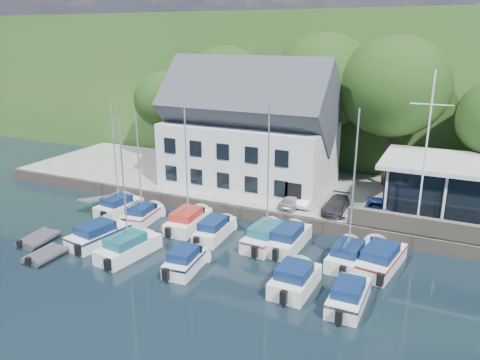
{
  "coord_description": "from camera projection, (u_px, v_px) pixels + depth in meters",
  "views": [
    {
      "loc": [
        9.21,
        -19.66,
        13.76
      ],
      "look_at": [
        -4.34,
        9.0,
        3.84
      ],
      "focal_mm": 35.0,
      "sensor_mm": 36.0,
      "label": 1
    }
  ],
  "objects": [
    {
      "name": "quay_face",
      "position": [
        305.0,
        224.0,
        34.17
      ],
      "size": [
        60.0,
        0.3,
        1.0
      ],
      "primitive_type": "cube",
      "color": "#645C50",
      "rests_on": "ground"
    },
    {
      "name": "harbor_building",
      "position": [
        249.0,
        136.0,
        40.32
      ],
      "size": [
        14.4,
        8.2,
        8.7
      ],
      "primitive_type": null,
      "color": "silver",
      "rests_on": "quay"
    },
    {
      "name": "car_blue",
      "position": [
        377.0,
        209.0,
        33.94
      ],
      "size": [
        1.64,
        3.83,
        1.29
      ],
      "primitive_type": "imported",
      "rotation": [
        0.0,
        0.0,
        0.04
      ],
      "color": "navy",
      "rests_on": "quay"
    },
    {
      "name": "boat_r1_5",
      "position": [
        288.0,
        236.0,
        31.36
      ],
      "size": [
        2.19,
        6.65,
        1.57
      ],
      "primitive_type": null,
      "rotation": [
        0.0,
        0.0,
        -0.02
      ],
      "color": "silver",
      "rests_on": "ground"
    },
    {
      "name": "tree_0",
      "position": [
        166.0,
        115.0,
        49.85
      ],
      "size": [
        6.65,
        6.65,
        9.09
      ],
      "primitive_type": null,
      "color": "black",
      "rests_on": "quay"
    },
    {
      "name": "flagpole",
      "position": [
        425.0,
        154.0,
        30.13
      ],
      "size": [
        2.57,
        0.2,
        10.7
      ],
      "primitive_type": null,
      "color": "silver",
      "rests_on": "quay"
    },
    {
      "name": "field_patch",
      "position": [
        465.0,
        19.0,
        77.14
      ],
      "size": [
        50.0,
        30.0,
        0.3
      ],
      "primitive_type": "cube",
      "color": "#4A592C",
      "rests_on": "hillside"
    },
    {
      "name": "dinghy_0",
      "position": [
        38.0,
        238.0,
        32.17
      ],
      "size": [
        2.11,
        3.15,
        0.69
      ],
      "primitive_type": null,
      "rotation": [
        0.0,
        0.0,
        0.12
      ],
      "color": "#36363A",
      "rests_on": "ground"
    },
    {
      "name": "boat_r2_2",
      "position": [
        186.0,
        259.0,
        28.34
      ],
      "size": [
        2.21,
        5.09,
        1.46
      ],
      "primitive_type": null,
      "rotation": [
        0.0,
        0.0,
        0.1
      ],
      "color": "silver",
      "rests_on": "ground"
    },
    {
      "name": "tree_1",
      "position": [
        225.0,
        107.0,
        46.05
      ],
      "size": [
        8.61,
        8.61,
        11.77
      ],
      "primitive_type": null,
      "color": "black",
      "rests_on": "quay"
    },
    {
      "name": "car_white",
      "position": [
        309.0,
        197.0,
        36.54
      ],
      "size": [
        1.45,
        3.69,
        1.2
      ],
      "primitive_type": "imported",
      "rotation": [
        0.0,
        0.0,
        -0.05
      ],
      "color": "silver",
      "rests_on": "quay"
    },
    {
      "name": "gangway",
      "position": [
        109.0,
        205.0,
        39.32
      ],
      "size": [
        1.2,
        6.0,
        1.4
      ],
      "primitive_type": null,
      "color": "silver",
      "rests_on": "ground"
    },
    {
      "name": "boat_r2_0",
      "position": [
        98.0,
        233.0,
        32.01
      ],
      "size": [
        3.11,
        6.53,
        1.51
      ],
      "primitive_type": null,
      "rotation": [
        0.0,
        0.0,
        -0.16
      ],
      "color": "silver",
      "rests_on": "ground"
    },
    {
      "name": "boat_r1_0",
      "position": [
        115.0,
        160.0,
        36.28
      ],
      "size": [
        2.66,
        5.82,
        8.89
      ],
      "primitive_type": null,
      "rotation": [
        0.0,
        0.0,
        -0.13
      ],
      "color": "silver",
      "rests_on": "ground"
    },
    {
      "name": "club_pavilion",
      "position": [
        477.0,
        192.0,
        33.24
      ],
      "size": [
        13.2,
        7.2,
        4.1
      ],
      "primitive_type": null,
      "color": "black",
      "rests_on": "quay"
    },
    {
      "name": "ground",
      "position": [
        241.0,
        305.0,
        24.82
      ],
      "size": [
        180.0,
        180.0,
        0.0
      ],
      "primitive_type": "plane",
      "color": "black",
      "rests_on": "ground"
    },
    {
      "name": "boat_r1_7",
      "position": [
        381.0,
        256.0,
        28.56
      ],
      "size": [
        3.18,
        7.05,
        1.55
      ],
      "primitive_type": null,
      "rotation": [
        0.0,
        0.0,
        -0.15
      ],
      "color": "silver",
      "rests_on": "ground"
    },
    {
      "name": "boat_r1_3",
      "position": [
        215.0,
        227.0,
        32.95
      ],
      "size": [
        2.14,
        6.13,
        1.44
      ],
      "primitive_type": null,
      "rotation": [
        0.0,
        0.0,
        0.06
      ],
      "color": "silver",
      "rests_on": "ground"
    },
    {
      "name": "boat_r1_2",
      "position": [
        187.0,
        170.0,
        33.41
      ],
      "size": [
        2.5,
        6.49,
        8.98
      ],
      "primitive_type": null,
      "rotation": [
        0.0,
        0.0,
        0.07
      ],
      "color": "silver",
      "rests_on": "ground"
    },
    {
      "name": "boat_r1_1",
      "position": [
        139.0,
        169.0,
        34.72
      ],
      "size": [
        2.53,
        5.31,
        8.29
      ],
      "primitive_type": null,
      "rotation": [
        0.0,
        0.0,
        0.11
      ],
      "color": "silver",
      "rests_on": "ground"
    },
    {
      "name": "boat_r2_4",
      "position": [
        349.0,
        293.0,
        24.58
      ],
      "size": [
        1.86,
        5.42,
        1.45
      ],
      "primitive_type": null,
      "rotation": [
        0.0,
        0.0,
        0.0
      ],
      "color": "silver",
      "rests_on": "ground"
    },
    {
      "name": "tree_2",
      "position": [
        323.0,
        105.0,
        43.08
      ],
      "size": [
        9.52,
        9.52,
        13.0
      ],
      "primitive_type": null,
      "color": "black",
      "rests_on": "quay"
    },
    {
      "name": "quay",
      "position": [
        329.0,
        197.0,
        39.78
      ],
      "size": [
        60.0,
        13.0,
        1.0
      ],
      "primitive_type": "cube",
      "color": "#999893",
      "rests_on": "ground"
    },
    {
      "name": "car_silver",
      "position": [
        293.0,
        199.0,
        36.08
      ],
      "size": [
        1.69,
        3.42,
        1.12
      ],
      "primitive_type": "imported",
      "rotation": [
        0.0,
        0.0,
        -0.11
      ],
      "color": "#BABBC0",
      "rests_on": "quay"
    },
    {
      "name": "car_dgrey",
      "position": [
        336.0,
        205.0,
        34.95
      ],
      "size": [
        1.55,
        3.75,
        1.09
      ],
      "primitive_type": "imported",
      "rotation": [
        0.0,
        0.0,
        0.01
      ],
      "color": "#28282D",
      "rests_on": "quay"
    },
    {
      "name": "boat_r1_4",
      "position": [
        268.0,
        177.0,
        30.57
      ],
      "size": [
        2.49,
        6.79,
        9.58
      ],
      "primitive_type": null,
      "rotation": [
        0.0,
        0.0,
        -0.08
      ],
      "color": "silver",
      "rests_on": "ground"
    },
    {
      "name": "boat_r2_1",
      "position": [
        124.0,
        188.0,
        28.95
      ],
      "size": [
        2.88,
        6.64,
        9.34
      ],
      "primitive_type": null,
      "rotation": [
        0.0,
        0.0,
        -0.14
      ],
      "color": "silver",
      "rests_on": "ground"
    },
    {
      "name": "boat_r1_6",
      "position": [
        353.0,
        196.0,
        27.97
      ],
      "size": [
        2.44,
        5.99,
        8.97
      ],
      "primitive_type": null,
      "rotation": [
        0.0,
        0.0,
        -0.08
      ],
      "color": "silver",
      "rests_on": "ground"
    },
    {
      "name": "boat_r2_3",
      "position": [
        295.0,
        277.0,
        26.14
      ],
      "size": [
        2.33,
        5.33,
        1.57
      ],
      "primitive_type": null,
      "rotation": [
        0.0,
        0.0,
        -0.03
      ],
      "color": "silver",
      "rests_on": "ground"
    },
    {
      "name": "tree_3",
      "position": [
        390.0,
        112.0,
        39.6
      ],
      "size": [
        9.38,
        9.38,
        12.82
      ],
      "primitive_type": null,
      "color": "black",
      "rests_on": "quay"
    },
    {
      "name": "dinghy_1",
      "position": [
        45.0,
        254.0,
        29.88
      ],
      "size": [
        1.7,
        2.8,
        0.65
      ],
      "primitive_type": null,
      "rotation": [
        0.0,
        0.0,
        0.01
      ],
      "color": "#36363A",
      "rests_on": "ground"
    },
    {
      "name": "hillside",
      "position": [
        403.0,
        71.0,
        75.94
      ],
      "size": [
        160.0,
        75.0,
        16.0
      ],
      "primitive_type": "cube",
      "color": "#29511E",
      "rests_on": "ground"
    }
  ]
}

